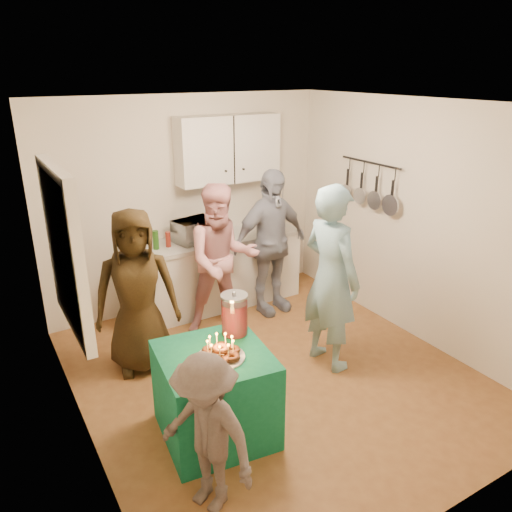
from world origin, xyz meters
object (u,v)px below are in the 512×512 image
punch_jar (234,315)px  woman_back_right (270,243)px  child_near_left (206,434)px  man_birthday (331,278)px  counter (215,274)px  party_table (215,394)px  woman_back_center (222,260)px  microwave (195,231)px  woman_back_left (137,292)px

punch_jar → woman_back_right: (1.30, 1.49, -0.04)m
child_near_left → punch_jar: bearing=117.8°
man_birthday → counter: bearing=6.5°
punch_jar → child_near_left: child_near_left is taller
party_table → woman_back_center: woman_back_center is taller
microwave → punch_jar: microwave is taller
woman_back_left → woman_back_right: (1.80, 0.42, 0.06)m
punch_jar → child_near_left: 1.12m
counter → microwave: bearing=180.0°
party_table → punch_jar: (0.30, 0.20, 0.55)m
microwave → punch_jar: (-0.53, -1.97, -0.12)m
counter → woman_back_left: size_ratio=1.32×
counter → woman_back_right: woman_back_right is taller
woman_back_left → woman_back_center: bearing=27.9°
woman_back_center → man_birthday: bearing=-48.1°
woman_back_right → punch_jar: bearing=-136.7°
counter → woman_back_center: bearing=-108.2°
woman_back_right → child_near_left: size_ratio=1.50×
punch_jar → woman_back_center: 1.46m
punch_jar → woman_back_center: woman_back_center is taller
microwave → man_birthday: bearing=-82.8°
punch_jar → man_birthday: size_ratio=0.18×
woman_back_left → woman_back_center: (1.07, 0.26, 0.03)m
counter → woman_back_left: bearing=-145.2°
microwave → child_near_left: bearing=-125.9°
child_near_left → woman_back_left: bearing=151.5°
microwave → woman_back_left: size_ratio=0.29×
woman_back_center → counter: bearing=86.0°
party_table → child_near_left: bearing=-120.4°
punch_jar → man_birthday: 1.19m
woman_back_left → woman_back_right: woman_back_right is taller
party_table → woman_back_center: (0.87, 1.55, 0.48)m
punch_jar → woman_back_left: (-0.50, 1.08, -0.10)m
man_birthday → woman_back_right: size_ratio=1.05×
woman_back_left → woman_back_center: 1.10m
counter → child_near_left: (-1.44, -2.80, 0.17)m
man_birthday → punch_jar: bearing=92.8°
woman_back_center → woman_back_right: woman_back_right is taller
woman_back_center → party_table: bearing=-105.1°
microwave → woman_back_center: (0.04, -0.62, -0.18)m
woman_back_left → woman_back_right: 1.85m
punch_jar → woman_back_left: bearing=114.8°
woman_back_left → microwave: bearing=54.9°
counter → punch_jar: size_ratio=6.47×
microwave → punch_jar: bearing=-117.8°
counter → woman_back_center: woman_back_center is taller
counter → woman_back_left: (-1.28, -0.89, 0.40)m
party_table → man_birthday: (1.48, 0.39, 0.56)m
microwave → punch_jar: 2.04m
counter → woman_back_left: 1.60m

